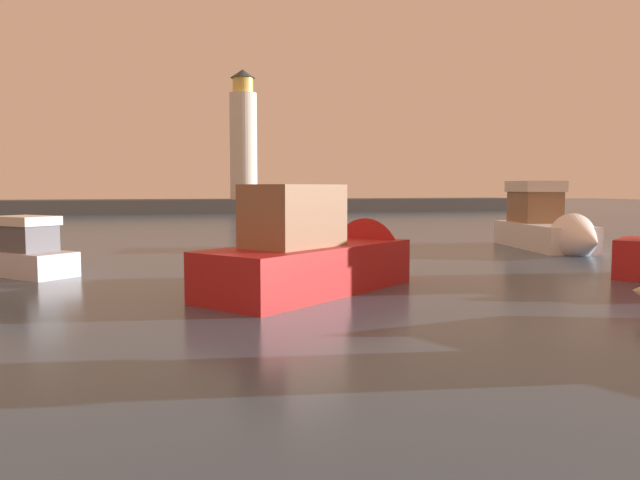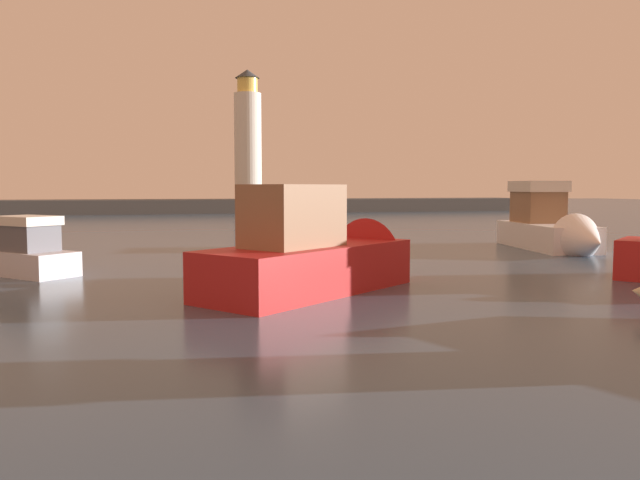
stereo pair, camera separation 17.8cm
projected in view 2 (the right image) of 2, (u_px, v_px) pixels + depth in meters
ground_plane at (256, 237)px, 38.98m from camera, size 225.86×225.86×0.00m
breakwater at (208, 206)px, 75.25m from camera, size 79.74×6.65×1.60m
lighthouse at (248, 138)px, 75.78m from camera, size 3.23×3.23×15.30m
motorboat_0 at (554, 228)px, 30.47m from camera, size 3.67×8.65×3.82m
motorboat_2 at (333, 256)px, 19.11m from camera, size 8.54×7.44×3.60m
motorboat_4 at (8, 254)px, 22.39m from camera, size 5.10×5.20×2.36m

